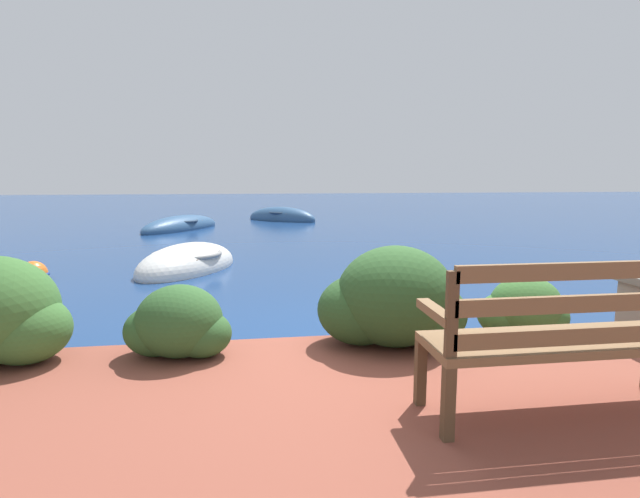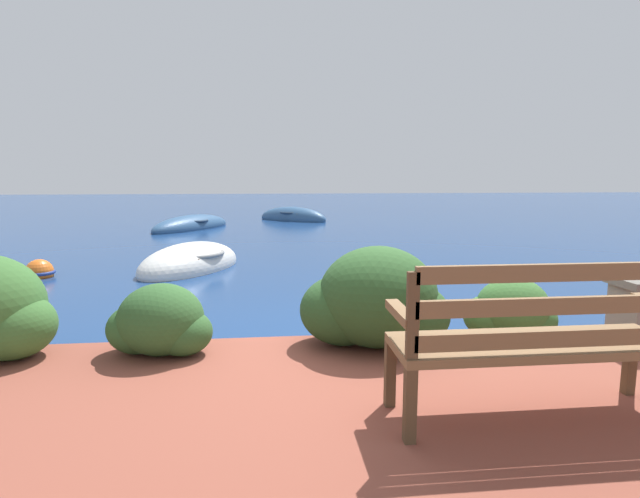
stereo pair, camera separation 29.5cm
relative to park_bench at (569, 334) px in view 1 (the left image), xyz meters
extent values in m
plane|color=navy|center=(-0.63, 1.63, -0.71)|extent=(80.00, 80.00, 0.00)
cube|color=brown|center=(-0.77, 0.26, -0.29)|extent=(0.06, 0.06, 0.40)
cube|color=brown|center=(-0.77, -0.16, -0.29)|extent=(0.06, 0.06, 0.40)
cube|color=brown|center=(0.00, 0.05, -0.06)|extent=(1.60, 0.48, 0.05)
cube|color=brown|center=(0.00, -0.16, 0.04)|extent=(1.52, 0.04, 0.09)
cube|color=brown|center=(0.00, -0.16, 0.22)|extent=(1.52, 0.04, 0.09)
cube|color=brown|center=(0.00, -0.16, 0.39)|extent=(1.52, 0.04, 0.09)
cube|color=brown|center=(-0.77, -0.16, 0.19)|extent=(0.06, 0.04, 0.45)
cube|color=brown|center=(-0.77, 0.05, 0.14)|extent=(0.07, 0.43, 0.05)
ellipsoid|color=#38662D|center=(-3.41, 1.32, -0.23)|extent=(0.65, 0.59, 0.51)
ellipsoid|color=#2D5628|center=(-2.31, 1.30, -0.21)|extent=(0.65, 0.59, 0.55)
ellipsoid|color=#2D5628|center=(-2.48, 1.35, -0.29)|extent=(0.49, 0.44, 0.39)
ellipsoid|color=#2D5628|center=(-2.14, 1.27, -0.31)|extent=(0.46, 0.41, 0.36)
ellipsoid|color=#284C23|center=(-0.61, 1.32, -0.08)|extent=(0.96, 0.86, 0.82)
ellipsoid|color=#284C23|center=(-0.87, 1.39, -0.20)|extent=(0.72, 0.65, 0.58)
ellipsoid|color=#284C23|center=(-0.37, 1.27, -0.22)|extent=(0.67, 0.60, 0.53)
ellipsoid|color=#38662D|center=(0.56, 1.38, -0.22)|extent=(0.61, 0.55, 0.52)
ellipsoid|color=#38662D|center=(0.39, 1.43, -0.30)|extent=(0.46, 0.41, 0.37)
ellipsoid|color=#38662D|center=(0.72, 1.35, -0.32)|extent=(0.43, 0.39, 0.34)
ellipsoid|color=silver|center=(-2.80, 6.08, -0.65)|extent=(2.10, 2.58, 0.79)
torus|color=gray|center=(-2.80, 6.08, -0.43)|extent=(1.57, 1.57, 0.07)
cube|color=#846647|center=(-2.96, 5.77, -0.46)|extent=(0.87, 0.54, 0.04)
cube|color=#846647|center=(-2.67, 6.33, -0.46)|extent=(0.87, 0.54, 0.04)
ellipsoid|color=#2D517A|center=(-3.74, 12.69, -0.65)|extent=(2.49, 3.26, 0.73)
torus|color=#2D4157|center=(-3.74, 12.69, -0.45)|extent=(1.37, 1.37, 0.07)
cube|color=#846647|center=(-3.50, 13.11, -0.48)|extent=(0.73, 0.51, 0.04)
cube|color=#846647|center=(-3.95, 12.35, -0.48)|extent=(0.73, 0.51, 0.04)
ellipsoid|color=#2D517A|center=(-0.58, 15.18, -0.64)|extent=(2.71, 2.45, 0.85)
torus|color=#2D4157|center=(-0.58, 15.18, -0.41)|extent=(1.31, 1.31, 0.07)
cube|color=#846647|center=(-0.26, 14.92, -0.44)|extent=(0.55, 0.64, 0.04)
cube|color=#846647|center=(-0.85, 15.40, -0.44)|extent=(0.55, 0.64, 0.04)
sphere|color=orange|center=(-5.07, 5.63, -0.63)|extent=(0.42, 0.42, 0.42)
torus|color=navy|center=(-5.07, 5.63, -0.63)|extent=(0.46, 0.46, 0.05)
camera|label=1|loc=(-1.78, -2.47, 0.88)|focal=28.00mm
camera|label=2|loc=(-1.48, -2.51, 0.88)|focal=28.00mm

